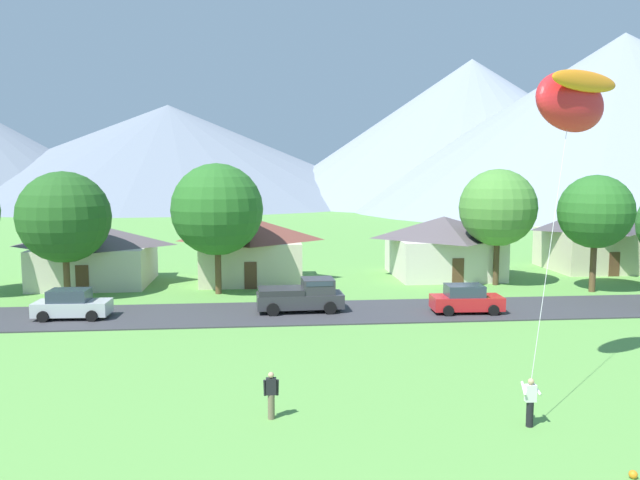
% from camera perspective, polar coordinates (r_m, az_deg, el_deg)
% --- Properties ---
extents(road_strip, '(160.00, 6.26, 0.08)m').
position_cam_1_polar(road_strip, '(37.92, -0.72, -6.65)').
color(road_strip, '#38383D').
rests_on(road_strip, ground).
extents(mountain_far_east_ridge, '(120.07, 120.07, 37.96)m').
position_cam_1_polar(mountain_far_east_ridge, '(152.83, 25.83, 9.68)').
color(mountain_far_east_ridge, gray).
rests_on(mountain_far_east_ridge, ground).
extents(mountain_east_ridge, '(131.27, 131.27, 26.78)m').
position_cam_1_polar(mountain_east_ridge, '(182.72, -13.65, 7.74)').
color(mountain_east_ridge, slate).
rests_on(mountain_east_ridge, ground).
extents(mountain_far_west_ridge, '(114.56, 114.56, 38.40)m').
position_cam_1_polar(mountain_far_west_ridge, '(177.22, 13.59, 9.67)').
color(mountain_far_west_ridge, gray).
rests_on(mountain_far_west_ridge, ground).
extents(house_leftmost, '(8.76, 7.76, 4.56)m').
position_cam_1_polar(house_leftmost, '(50.03, -19.89, -1.14)').
color(house_leftmost, beige).
rests_on(house_leftmost, ground).
extents(house_left_center, '(7.88, 7.87, 5.38)m').
position_cam_1_polar(house_left_center, '(58.93, 23.59, 0.20)').
color(house_left_center, beige).
rests_on(house_left_center, ground).
extents(house_right_center, '(8.70, 8.49, 4.87)m').
position_cam_1_polar(house_right_center, '(51.74, 11.21, -0.47)').
color(house_right_center, beige).
rests_on(house_right_center, ground).
extents(house_rightmost, '(8.15, 6.69, 4.98)m').
position_cam_1_polar(house_rightmost, '(48.37, -6.34, -0.79)').
color(house_rightmost, beige).
rests_on(house_rightmost, ground).
extents(tree_near_left, '(6.36, 6.36, 9.10)m').
position_cam_1_polar(tree_near_left, '(43.59, -9.40, 2.77)').
color(tree_near_left, brown).
rests_on(tree_near_left, ground).
extents(tree_center, '(6.12, 6.12, 8.55)m').
position_cam_1_polar(tree_center, '(45.01, -22.37, 1.94)').
color(tree_center, brown).
rests_on(tree_center, ground).
extents(tree_right_of_center, '(5.74, 5.74, 8.71)m').
position_cam_1_polar(tree_right_of_center, '(48.25, 15.96, 2.86)').
color(tree_right_of_center, '#4C3823').
rests_on(tree_right_of_center, ground).
extents(tree_near_right, '(5.17, 5.17, 8.30)m').
position_cam_1_polar(tree_near_right, '(47.85, 23.90, 2.37)').
color(tree_near_right, brown).
rests_on(tree_near_right, ground).
extents(parked_car_silver_west_end, '(4.26, 2.19, 1.68)m').
position_cam_1_polar(parked_car_silver_west_end, '(38.96, -21.76, -5.51)').
color(parked_car_silver_west_end, '#B7BCC1').
rests_on(parked_car_silver_west_end, road_strip).
extents(parked_car_red_mid_east, '(4.27, 2.22, 1.68)m').
position_cam_1_polar(parked_car_red_mid_east, '(38.67, 13.21, -5.31)').
color(parked_car_red_mid_east, red).
rests_on(parked_car_red_mid_east, road_strip).
extents(pickup_truck_charcoal_west_side, '(5.27, 2.48, 1.99)m').
position_cam_1_polar(pickup_truck_charcoal_west_side, '(37.94, -1.64, -5.07)').
color(pickup_truck_charcoal_west_side, '#333338').
rests_on(pickup_truck_charcoal_west_side, road_strip).
extents(kite_flyer_with_kite, '(5.67, 6.24, 12.57)m').
position_cam_1_polar(kite_flyer_with_kite, '(26.68, 22.05, 11.61)').
color(kite_flyer_with_kite, black).
rests_on(kite_flyer_with_kite, ground).
extents(watcher_person, '(0.56, 0.24, 1.68)m').
position_cam_1_polar(watcher_person, '(22.30, -4.49, -13.90)').
color(watcher_person, '#70604C').
rests_on(watcher_person, ground).
extents(soccer_ball, '(0.24, 0.24, 0.24)m').
position_cam_1_polar(soccer_ball, '(20.63, 26.72, -18.61)').
color(soccer_ball, orange).
rests_on(soccer_ball, ground).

